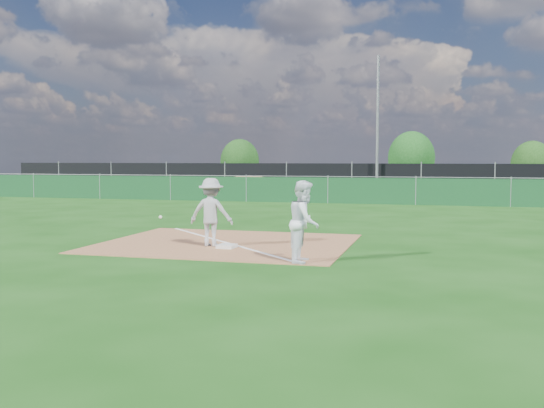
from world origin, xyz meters
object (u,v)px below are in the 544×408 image
Objects in this scene: light_pole at (377,125)px; tree_right at (532,164)px; car_right at (468,181)px; play_at_first at (211,212)px; first_base at (227,246)px; tree_left at (240,161)px; runner at (304,222)px; car_mid at (339,179)px; tree_mid at (411,158)px; car_left at (279,179)px.

light_pole is 13.99m from tree_right.
play_at_first is at bearing -173.27° from car_right.
tree_left is at bearing 107.98° from first_base.
car_right is at bearing 45.81° from light_pole.
runner is at bearing -87.79° from light_pole.
tree_left reaches higher than first_base.
light_pole is 4.85× the size of runner.
first_base is at bearing -93.07° from light_pole.
car_mid is at bearing 122.93° from light_pole.
tree_right is at bearing -14.55° from tree_mid.
tree_right is at bearing -83.52° from car_mid.
light_pole is 1.91× the size of tree_mid.
first_base is 0.09× the size of car_mid.
first_base is 0.22× the size of play_at_first.
car_right is (6.49, 27.93, 0.57)m from first_base.
runner is 34.76m from tree_right.
car_left is at bearing -162.03° from tree_right.
tree_left is (-17.05, 4.59, 1.24)m from car_right.
light_pole is at bearing -0.55° from runner.
play_at_first is (-1.67, -22.29, -3.18)m from light_pole.
car_left is at bearing 115.70° from car_right.
tree_left reaches higher than tree_right.
car_left reaches higher than first_base.
tree_right is at bearing -24.46° from car_right.
first_base is at bearing -72.02° from tree_left.
runner is at bearing -147.22° from car_left.
car_right is at bearing -100.01° from car_mid.
car_right is at bearing -11.26° from runner.
runner reaches higher than first_base.
first_base is 0.12× the size of tree_right.
play_at_first is at bearing -151.60° from car_left.
tree_left reaches higher than car_left.
light_pole reaches higher than tree_left.
car_mid is 0.99× the size of tree_mid.
light_pole is 22.87m from first_base.
first_base is 0.91m from play_at_first.
car_left reaches higher than car_right.
first_base is at bearing 55.51° from runner.
light_pole is at bearing -96.77° from tree_mid.
play_at_first is 28.59m from car_right.
tree_mid is (4.38, 7.39, 1.46)m from car_mid.
runner is 29.57m from car_right.
car_right is 6.31m from tree_right.
tree_left is 1.09× the size of tree_right.
runner is at bearing -90.80° from tree_mid.
car_left is 1.15× the size of tree_left.
tree_right is at bearing 70.50° from play_at_first.
tree_mid is (-3.87, 6.52, 1.52)m from car_right.
tree_left is at bearing 139.55° from light_pole.
car_mid is at bearing -120.68° from tree_mid.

